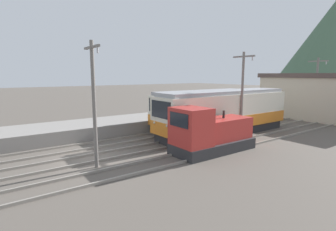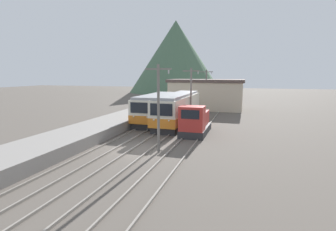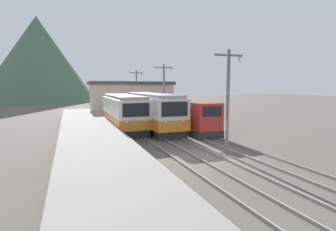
{
  "view_description": "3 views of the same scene",
  "coord_description": "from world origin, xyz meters",
  "px_view_note": "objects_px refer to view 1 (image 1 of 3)",
  "views": [
    {
      "loc": [
        14.96,
        -5.0,
        4.97
      ],
      "look_at": [
        -1.14,
        6.6,
        1.85
      ],
      "focal_mm": 28.0,
      "sensor_mm": 36.0,
      "label": 1
    },
    {
      "loc": [
        8.0,
        -18.67,
        5.94
      ],
      "look_at": [
        0.79,
        5.31,
        2.0
      ],
      "focal_mm": 28.0,
      "sensor_mm": 36.0,
      "label": 2
    },
    {
      "loc": [
        -7.72,
        -14.36,
        4.43
      ],
      "look_at": [
        -0.03,
        5.94,
        1.97
      ],
      "focal_mm": 28.0,
      "sensor_mm": 36.0,
      "label": 3
    }
  ],
  "objects_px": {
    "commuter_train_left": "(204,111)",
    "catenary_mast_mid": "(242,91)",
    "shunting_locomotive": "(210,134)",
    "commuter_train_center": "(225,114)",
    "catenary_mast_near": "(94,100)",
    "catenary_mast_far": "(316,87)"
  },
  "relations": [
    {
      "from": "commuter_train_left",
      "to": "catenary_mast_mid",
      "type": "height_order",
      "value": "catenary_mast_mid"
    },
    {
      "from": "catenary_mast_far",
      "to": "commuter_train_left",
      "type": "bearing_deg",
      "value": -109.89
    },
    {
      "from": "catenary_mast_near",
      "to": "catenary_mast_mid",
      "type": "relative_size",
      "value": 1.0
    },
    {
      "from": "commuter_train_left",
      "to": "catenary_mast_near",
      "type": "bearing_deg",
      "value": -70.15
    },
    {
      "from": "catenary_mast_mid",
      "to": "catenary_mast_far",
      "type": "bearing_deg",
      "value": 90.0
    },
    {
      "from": "shunting_locomotive",
      "to": "commuter_train_center",
      "type": "bearing_deg",
      "value": 122.53
    },
    {
      "from": "shunting_locomotive",
      "to": "catenary_mast_mid",
      "type": "height_order",
      "value": "catenary_mast_mid"
    },
    {
      "from": "shunting_locomotive",
      "to": "commuter_train_left",
      "type": "bearing_deg",
      "value": 139.56
    },
    {
      "from": "commuter_train_left",
      "to": "shunting_locomotive",
      "type": "relative_size",
      "value": 1.83
    },
    {
      "from": "catenary_mast_near",
      "to": "catenary_mast_far",
      "type": "bearing_deg",
      "value": 90.0
    },
    {
      "from": "shunting_locomotive",
      "to": "catenary_mast_far",
      "type": "relative_size",
      "value": 0.86
    },
    {
      "from": "catenary_mast_near",
      "to": "catenary_mast_far",
      "type": "height_order",
      "value": "same"
    },
    {
      "from": "commuter_train_left",
      "to": "catenary_mast_near",
      "type": "xyz_separation_m",
      "value": [
        4.31,
        -11.93,
        2.02
      ]
    },
    {
      "from": "catenary_mast_mid",
      "to": "commuter_train_left",
      "type": "bearing_deg",
      "value": 179.82
    },
    {
      "from": "commuter_train_center",
      "to": "catenary_mast_far",
      "type": "xyz_separation_m",
      "value": [
        1.51,
        12.14,
        1.95
      ]
    },
    {
      "from": "catenary_mast_mid",
      "to": "catenary_mast_far",
      "type": "xyz_separation_m",
      "value": [
        0.0,
        11.92,
        0.0
      ]
    },
    {
      "from": "commuter_train_center",
      "to": "catenary_mast_near",
      "type": "distance_m",
      "value": 11.95
    },
    {
      "from": "catenary_mast_near",
      "to": "catenary_mast_mid",
      "type": "distance_m",
      "value": 11.92
    },
    {
      "from": "commuter_train_center",
      "to": "catenary_mast_mid",
      "type": "height_order",
      "value": "catenary_mast_mid"
    },
    {
      "from": "catenary_mast_mid",
      "to": "catenary_mast_near",
      "type": "bearing_deg",
      "value": -90.0
    },
    {
      "from": "commuter_train_center",
      "to": "shunting_locomotive",
      "type": "bearing_deg",
      "value": -57.47
    },
    {
      "from": "catenary_mast_near",
      "to": "commuter_train_left",
      "type": "bearing_deg",
      "value": 109.85
    }
  ]
}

